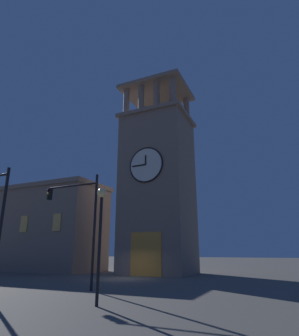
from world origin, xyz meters
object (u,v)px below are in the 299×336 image
(clocktower, at_px, (158,186))
(traffic_signal_far, at_px, (80,213))
(street_lamp, at_px, (101,221))
(adjacent_wing_building, at_px, (31,229))

(clocktower, relative_size, traffic_signal_far, 3.31)
(traffic_signal_far, relative_size, street_lamp, 1.40)
(adjacent_wing_building, relative_size, traffic_signal_far, 2.78)
(clocktower, height_order, street_lamp, clocktower)
(traffic_signal_far, xyz_separation_m, street_lamp, (-4.33, 3.97, -1.07))
(adjacent_wing_building, bearing_deg, traffic_signal_far, 144.63)
(clocktower, bearing_deg, adjacent_wing_building, 5.19)
(clocktower, distance_m, traffic_signal_far, 14.30)
(street_lamp, bearing_deg, traffic_signal_far, -42.51)
(adjacent_wing_building, xyz_separation_m, street_lamp, (-21.29, 16.01, -1.46))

